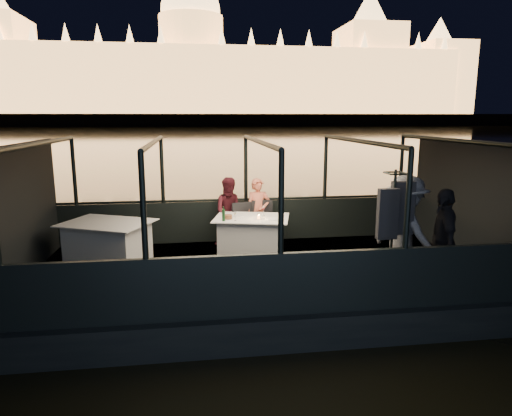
{
  "coord_description": "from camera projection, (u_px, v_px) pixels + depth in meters",
  "views": [
    {
      "loc": [
        -1.17,
        -7.87,
        3.23
      ],
      "look_at": [
        0.0,
        0.4,
        1.55
      ],
      "focal_mm": 32.0,
      "sensor_mm": 36.0,
      "label": 1
    }
  ],
  "objects": [
    {
      "name": "river_water",
      "position": [
        197.0,
        134.0,
        86.09
      ],
      "size": [
        500.0,
        500.0,
        0.0
      ],
      "primitive_type": "plane",
      "color": "black",
      "rests_on": "ground"
    },
    {
      "name": "boat_hull",
      "position": [
        259.0,
        294.0,
        8.44
      ],
      "size": [
        8.6,
        4.4,
        1.0
      ],
      "primitive_type": "cube",
      "color": "black",
      "rests_on": "river_water"
    },
    {
      "name": "boat_deck",
      "position": [
        259.0,
        269.0,
        8.34
      ],
      "size": [
        8.0,
        4.0,
        0.04
      ],
      "primitive_type": "cube",
      "color": "black",
      "rests_on": "boat_hull"
    },
    {
      "name": "gunwale_port",
      "position": [
        246.0,
        220.0,
        10.19
      ],
      "size": [
        8.0,
        0.08,
        0.9
      ],
      "primitive_type": "cube",
      "color": "black",
      "rests_on": "boat_deck"
    },
    {
      "name": "gunwale_starboard",
      "position": [
        280.0,
        284.0,
        6.31
      ],
      "size": [
        8.0,
        0.08,
        0.9
      ],
      "primitive_type": "cube",
      "color": "black",
      "rests_on": "boat_deck"
    },
    {
      "name": "cabin_glass_port",
      "position": [
        246.0,
        169.0,
        9.96
      ],
      "size": [
        8.0,
        0.02,
        1.4
      ],
      "primitive_type": null,
      "color": "#99B2B2",
      "rests_on": "gunwale_port"
    },
    {
      "name": "cabin_glass_starboard",
      "position": [
        281.0,
        203.0,
        6.08
      ],
      "size": [
        8.0,
        0.02,
        1.4
      ],
      "primitive_type": null,
      "color": "#99B2B2",
      "rests_on": "gunwale_starboard"
    },
    {
      "name": "cabin_roof_glass",
      "position": [
        259.0,
        142.0,
        7.88
      ],
      "size": [
        8.0,
        4.0,
        0.02
      ],
      "primitive_type": null,
      "color": "#99B2B2",
      "rests_on": "boat_deck"
    },
    {
      "name": "end_wall_fore",
      "position": [
        21.0,
        213.0,
        7.56
      ],
      "size": [
        0.02,
        4.0,
        2.3
      ],
      "primitive_type": null,
      "color": "black",
      "rests_on": "boat_deck"
    },
    {
      "name": "end_wall_aft",
      "position": [
        467.0,
        201.0,
        8.66
      ],
      "size": [
        0.02,
        4.0,
        2.3
      ],
      "primitive_type": null,
      "color": "black",
      "rests_on": "boat_deck"
    },
    {
      "name": "canopy_ribs",
      "position": [
        259.0,
        207.0,
        8.11
      ],
      "size": [
        8.0,
        4.0,
        2.3
      ],
      "primitive_type": null,
      "color": "black",
      "rests_on": "boat_deck"
    },
    {
      "name": "embankment",
      "position": [
        193.0,
        121.0,
        212.07
      ],
      "size": [
        400.0,
        140.0,
        6.0
      ],
      "primitive_type": "cube",
      "color": "#423D33",
      "rests_on": "ground"
    },
    {
      "name": "parliament_building",
      "position": [
        192.0,
        47.0,
        172.56
      ],
      "size": [
        220.0,
        32.0,
        60.0
      ],
      "primitive_type": null,
      "color": "#F2D18C",
      "rests_on": "embankment"
    },
    {
      "name": "dining_table_central",
      "position": [
        252.0,
        236.0,
        9.11
      ],
      "size": [
        1.66,
        1.37,
        0.77
      ],
      "primitive_type": "cube",
      "rotation": [
        0.0,
        0.0,
        -0.24
      ],
      "color": "silver",
      "rests_on": "boat_deck"
    },
    {
      "name": "dining_table_aft",
      "position": [
        108.0,
        245.0,
        8.47
      ],
      "size": [
        1.88,
        1.67,
        0.82
      ],
      "primitive_type": "cube",
      "rotation": [
        0.0,
        0.0,
        -0.43
      ],
      "color": "white",
      "rests_on": "boat_deck"
    },
    {
      "name": "chair_port_left",
      "position": [
        243.0,
        228.0,
        9.52
      ],
      "size": [
        0.54,
        0.54,
        0.94
      ],
      "primitive_type": "cube",
      "rotation": [
        0.0,
        0.0,
        0.28
      ],
      "color": "black",
      "rests_on": "boat_deck"
    },
    {
      "name": "chair_port_right",
      "position": [
        263.0,
        226.0,
        9.62
      ],
      "size": [
        0.48,
        0.48,
        0.97
      ],
      "primitive_type": "cube",
      "rotation": [
        0.0,
        0.0,
        0.06
      ],
      "color": "black",
      "rests_on": "boat_deck"
    },
    {
      "name": "coat_stand",
      "position": [
        392.0,
        239.0,
        6.96
      ],
      "size": [
        0.59,
        0.49,
        1.96
      ],
      "primitive_type": null,
      "rotation": [
        0.0,
        0.0,
        -0.11
      ],
      "color": "black",
      "rests_on": "boat_deck"
    },
    {
      "name": "person_woman_coral",
      "position": [
        258.0,
        210.0,
        9.78
      ],
      "size": [
        0.52,
        0.35,
        1.44
      ],
      "primitive_type": "imported",
      "rotation": [
        0.0,
        0.0,
        0.01
      ],
      "color": "#DA6C4F",
      "rests_on": "boat_deck"
    },
    {
      "name": "person_man_maroon",
      "position": [
        231.0,
        211.0,
        9.69
      ],
      "size": [
        0.73,
        0.58,
        1.47
      ],
      "primitive_type": "imported",
      "rotation": [
        0.0,
        0.0,
        -0.05
      ],
      "color": "#41121A",
      "rests_on": "boat_deck"
    },
    {
      "name": "passenger_stripe",
      "position": [
        404.0,
        236.0,
        7.3
      ],
      "size": [
        1.07,
        1.35,
        1.84
      ],
      "primitive_type": "imported",
      "rotation": [
        0.0,
        0.0,
        1.96
      ],
      "color": "silver",
      "rests_on": "boat_deck"
    },
    {
      "name": "passenger_dark",
      "position": [
        443.0,
        238.0,
        7.16
      ],
      "size": [
        0.67,
        1.05,
        1.65
      ],
      "primitive_type": "imported",
      "rotation": [
        0.0,
        0.0,
        4.42
      ],
      "color": "black",
      "rests_on": "boat_deck"
    },
    {
      "name": "wine_bottle",
      "position": [
        224.0,
        213.0,
        8.69
      ],
      "size": [
        0.08,
        0.08,
        0.29
      ],
      "primitive_type": "cylinder",
      "rotation": [
        0.0,
        0.0,
        0.33
      ],
      "color": "#14371A",
      "rests_on": "dining_table_central"
    },
    {
      "name": "bread_basket",
      "position": [
        228.0,
        217.0,
        8.9
      ],
      "size": [
        0.19,
        0.19,
        0.07
      ],
      "primitive_type": "cylinder",
      "rotation": [
        0.0,
        0.0,
        0.05
      ],
      "color": "brown",
      "rests_on": "dining_table_central"
    },
    {
      "name": "amber_candle",
      "position": [
        259.0,
        217.0,
        8.9
      ],
      "size": [
        0.06,
        0.06,
        0.07
      ],
      "primitive_type": "cylinder",
      "rotation": [
        0.0,
        0.0,
        -0.19
      ],
      "color": "orange",
      "rests_on": "dining_table_central"
    },
    {
      "name": "plate_near",
      "position": [
        273.0,
        219.0,
        8.87
      ],
      "size": [
        0.26,
        0.26,
        0.02
      ],
      "primitive_type": "cylinder",
      "rotation": [
        0.0,
        0.0,
        0.02
      ],
      "color": "white",
      "rests_on": "dining_table_central"
    },
    {
      "name": "plate_far",
      "position": [
        238.0,
        216.0,
        9.15
      ],
      "size": [
        0.23,
        0.23,
        0.01
      ],
      "primitive_type": "cylinder",
      "rotation": [
        0.0,
        0.0,
        -0.06
      ],
      "color": "silver",
      "rests_on": "dining_table_central"
    },
    {
      "name": "wine_glass_white",
      "position": [
        235.0,
        216.0,
        8.73
      ],
      "size": [
        0.07,
        0.07,
        0.17
      ],
      "primitive_type": null,
      "rotation": [
        0.0,
        0.0,
        -0.36
      ],
      "color": "silver",
      "rests_on": "dining_table_central"
    },
    {
      "name": "wine_glass_red",
      "position": [
        264.0,
        212.0,
        9.13
      ],
      "size": [
        0.09,
        0.09,
        0.2
      ],
      "primitive_type": null,
      "rotation": [
        0.0,
        0.0,
        -0.33
      ],
      "color": "white",
      "rests_on": "dining_table_central"
    }
  ]
}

